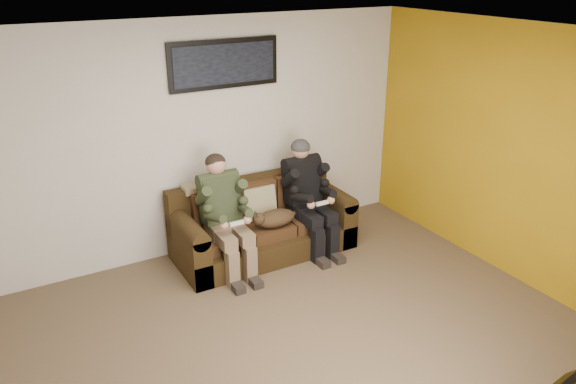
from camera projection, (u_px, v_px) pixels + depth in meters
floor at (313, 348)px, 4.87m from camera, size 5.00×5.00×0.00m
ceiling at (320, 41)px, 3.88m from camera, size 5.00×5.00×0.00m
wall_back at (207, 139)px, 6.18m from camera, size 5.00×0.00×5.00m
wall_right at (530, 160)px, 5.52m from camera, size 0.00×4.50×4.50m
accent_wall_right at (530, 160)px, 5.51m from camera, size 0.00×4.50×4.50m
sofa at (261, 226)px, 6.41m from camera, size 2.00×0.86×0.82m
throw_pillow at (259, 203)px, 6.34m from camera, size 0.38×0.18×0.38m
throw_blanket at (201, 187)px, 6.14m from camera, size 0.41×0.20×0.07m
person_left at (224, 209)px, 5.89m from camera, size 0.51×0.87×1.26m
person_right at (307, 190)px, 6.36m from camera, size 0.51×0.86×1.26m
cat at (274, 218)px, 6.15m from camera, size 0.66×0.26×0.24m
framed_poster at (224, 64)px, 5.95m from camera, size 1.25×0.05×0.52m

